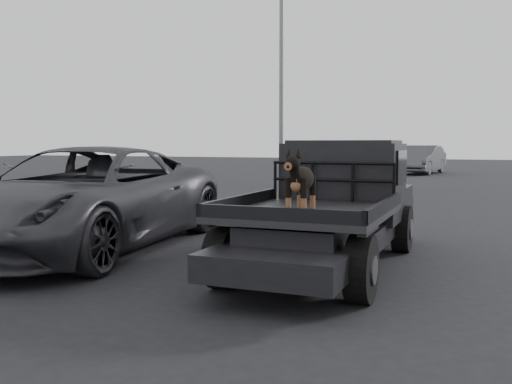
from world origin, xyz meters
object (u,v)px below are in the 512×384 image
at_px(parked_suv, 84,198).
at_px(distant_car_a, 421,160).
at_px(flatbed_ute, 328,234).
at_px(dog, 301,184).

distance_m(parked_suv, distant_car_a, 26.58).
relative_size(flatbed_ute, dog, 7.30).
distance_m(flatbed_ute, dog, 1.83).
relative_size(dog, distant_car_a, 0.15).
bearing_deg(dog, flatbed_ute, 93.87).
bearing_deg(dog, distant_car_a, 93.32).
xyz_separation_m(parked_suv, distant_car_a, (2.60, 26.45, -0.04)).
height_order(flatbed_ute, dog, dog).
bearing_deg(flatbed_ute, distant_car_a, 93.28).
bearing_deg(distant_car_a, flatbed_ute, -78.22).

